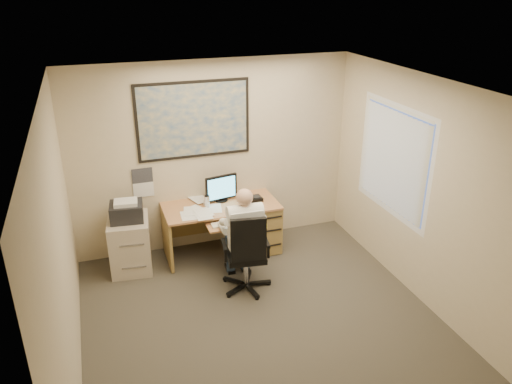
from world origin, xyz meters
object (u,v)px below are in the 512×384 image
object	(u,v)px
filing_cabinet	(130,240)
desk	(243,221)
office_chair	(248,268)
person	(245,239)

from	to	relation	value
filing_cabinet	desk	bearing A→B (deg)	7.72
filing_cabinet	office_chair	world-z (taller)	office_chair
desk	filing_cabinet	world-z (taller)	desk
desk	office_chair	world-z (taller)	desk
filing_cabinet	office_chair	size ratio (longest dim) A/B	0.93
filing_cabinet	person	world-z (taller)	person
desk	office_chair	size ratio (longest dim) A/B	1.46
filing_cabinet	office_chair	xyz separation A→B (m)	(1.34, -1.00, -0.12)
desk	office_chair	distance (m)	1.08
desk	person	bearing A→B (deg)	-106.55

